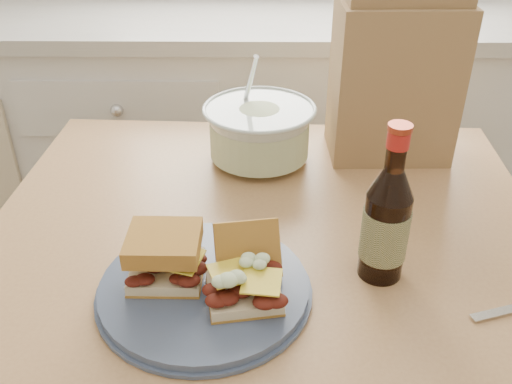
{
  "coord_description": "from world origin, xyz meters",
  "views": [
    {
      "loc": [
        -0.11,
        -0.02,
        1.38
      ],
      "look_at": [
        -0.12,
        0.77,
        0.88
      ],
      "focal_mm": 40.0,
      "sensor_mm": 36.0,
      "label": 1
    }
  ],
  "objects_px": {
    "plate": "(204,289)",
    "paper_bag": "(394,81)",
    "coleslaw_bowl": "(259,134)",
    "dining_table": "(263,304)",
    "beer_bottle": "(386,222)"
  },
  "relations": [
    {
      "from": "plate",
      "to": "paper_bag",
      "type": "distance_m",
      "value": 0.59
    },
    {
      "from": "plate",
      "to": "coleslaw_bowl",
      "type": "height_order",
      "value": "coleslaw_bowl"
    },
    {
      "from": "dining_table",
      "to": "coleslaw_bowl",
      "type": "bearing_deg",
      "value": 94.13
    },
    {
      "from": "plate",
      "to": "coleslaw_bowl",
      "type": "xyz_separation_m",
      "value": [
        0.08,
        0.41,
        0.05
      ]
    },
    {
      "from": "dining_table",
      "to": "paper_bag",
      "type": "distance_m",
      "value": 0.51
    },
    {
      "from": "dining_table",
      "to": "plate",
      "type": "bearing_deg",
      "value": -127.77
    },
    {
      "from": "coleslaw_bowl",
      "to": "paper_bag",
      "type": "distance_m",
      "value": 0.29
    },
    {
      "from": "coleslaw_bowl",
      "to": "paper_bag",
      "type": "bearing_deg",
      "value": 9.05
    },
    {
      "from": "beer_bottle",
      "to": "paper_bag",
      "type": "bearing_deg",
      "value": 85.33
    },
    {
      "from": "dining_table",
      "to": "coleslaw_bowl",
      "type": "xyz_separation_m",
      "value": [
        -0.01,
        0.31,
        0.18
      ]
    },
    {
      "from": "plate",
      "to": "coleslaw_bowl",
      "type": "relative_size",
      "value": 1.35
    },
    {
      "from": "dining_table",
      "to": "plate",
      "type": "xyz_separation_m",
      "value": [
        -0.09,
        -0.1,
        0.13
      ]
    },
    {
      "from": "coleslaw_bowl",
      "to": "paper_bag",
      "type": "xyz_separation_m",
      "value": [
        0.27,
        0.04,
        0.1
      ]
    },
    {
      "from": "dining_table",
      "to": "coleslaw_bowl",
      "type": "relative_size",
      "value": 4.4
    },
    {
      "from": "paper_bag",
      "to": "beer_bottle",
      "type": "bearing_deg",
      "value": -102.84
    }
  ]
}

